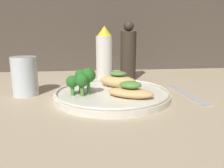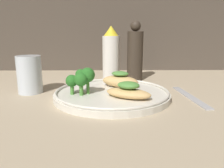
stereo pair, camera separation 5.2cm
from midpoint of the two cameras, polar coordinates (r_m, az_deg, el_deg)
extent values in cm
cube|color=tan|center=(53.31, 2.82, -4.12)|extent=(180.00, 180.00, 1.00)
cylinder|color=silver|center=(52.97, 2.83, -2.88)|extent=(27.82, 27.82, 1.40)
torus|color=silver|center=(52.70, 2.84, -1.83)|extent=(27.22, 27.22, 0.60)
ellipsoid|color=tan|center=(48.08, 7.40, -2.45)|extent=(11.37, 8.99, 2.11)
ellipsoid|color=#518E3D|center=(47.63, 7.46, -0.33)|extent=(6.15, 5.73, 1.55)
ellipsoid|color=tan|center=(57.84, 4.71, 0.68)|extent=(11.46, 9.60, 2.97)
ellipsoid|color=#518E3D|center=(57.44, 4.74, 2.71)|extent=(5.77, 5.39, 1.20)
cylinder|color=#4C8E38|center=(50.84, -3.40, -0.80)|extent=(0.73, 0.73, 3.35)
sphere|color=#286B23|center=(50.23, -3.44, 2.37)|extent=(3.39, 3.39, 3.39)
cylinder|color=#4C8E38|center=(52.63, -5.28, -0.30)|extent=(0.86, 0.86, 3.45)
sphere|color=#286B23|center=(52.10, -5.34, 2.51)|extent=(2.57, 2.57, 2.57)
cylinder|color=#4C8E38|center=(50.89, -7.51, -1.52)|extent=(0.88, 0.88, 2.24)
sphere|color=#286B23|center=(50.41, -7.58, 0.80)|extent=(2.82, 2.82, 2.82)
cylinder|color=#4C8E38|center=(49.84, -5.08, -1.54)|extent=(0.89, 0.89, 2.61)
sphere|color=#286B23|center=(49.30, -5.14, 1.17)|extent=(3.16, 3.16, 3.16)
cylinder|color=white|center=(72.09, 1.51, 6.67)|extent=(5.61, 5.61, 14.51)
cone|color=yellow|center=(71.66, 1.56, 13.72)|extent=(4.77, 4.77, 3.19)
cylinder|color=#382D23|center=(72.82, 8.08, 7.17)|extent=(5.16, 5.16, 15.93)
sphere|color=#382D23|center=(72.51, 8.33, 14.77)|extent=(3.35, 3.35, 3.35)
cylinder|color=silver|center=(59.57, -18.44, 2.35)|extent=(6.27, 6.27, 9.73)
cube|color=#B2B2B7|center=(57.85, 22.06, -2.88)|extent=(3.14, 19.04, 0.60)
camera|label=1|loc=(0.03, -87.14, 0.66)|focal=35.00mm
camera|label=2|loc=(0.03, 92.86, -0.66)|focal=35.00mm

